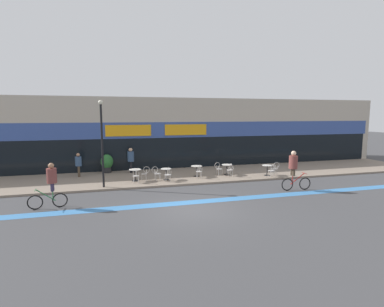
% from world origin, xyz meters
% --- Properties ---
extents(ground_plane, '(120.00, 120.00, 0.00)m').
position_xyz_m(ground_plane, '(0.00, 0.00, 0.00)').
color(ground_plane, '#424244').
extents(sidewalk_slab, '(40.00, 5.50, 0.12)m').
position_xyz_m(sidewalk_slab, '(0.00, 7.25, 0.06)').
color(sidewalk_slab, gray).
rests_on(sidewalk_slab, ground).
extents(storefront_facade, '(40.00, 4.06, 5.60)m').
position_xyz_m(storefront_facade, '(0.00, 11.96, 2.79)').
color(storefront_facade, '#B2A899').
rests_on(storefront_facade, ground).
extents(bike_lane_stripe, '(36.00, 0.70, 0.01)m').
position_xyz_m(bike_lane_stripe, '(0.00, 1.08, 0.00)').
color(bike_lane_stripe, '#3D7AB7').
rests_on(bike_lane_stripe, ground).
extents(bistro_table_0, '(0.77, 0.77, 0.75)m').
position_xyz_m(bistro_table_0, '(-2.11, 6.13, 0.66)').
color(bistro_table_0, black).
rests_on(bistro_table_0, sidewalk_slab).
extents(bistro_table_1, '(0.68, 0.68, 0.73)m').
position_xyz_m(bistro_table_1, '(-0.16, 5.95, 0.64)').
color(bistro_table_1, black).
rests_on(bistro_table_1, sidewalk_slab).
extents(bistro_table_2, '(0.75, 0.75, 0.72)m').
position_xyz_m(bistro_table_2, '(2.04, 6.45, 0.64)').
color(bistro_table_2, black).
rests_on(bistro_table_2, sidewalk_slab).
extents(bistro_table_3, '(0.72, 0.72, 0.72)m').
position_xyz_m(bistro_table_3, '(4.23, 6.43, 0.64)').
color(bistro_table_3, black).
rests_on(bistro_table_3, sidewalk_slab).
extents(bistro_table_4, '(0.71, 0.71, 0.72)m').
position_xyz_m(bistro_table_4, '(6.81, 5.43, 0.64)').
color(bistro_table_4, black).
rests_on(bistro_table_4, sidewalk_slab).
extents(cafe_chair_0_near, '(0.41, 0.58, 0.90)m').
position_xyz_m(cafe_chair_0_near, '(-2.11, 5.51, 0.64)').
color(cafe_chair_0_near, '#B7B2AD').
rests_on(cafe_chair_0_near, sidewalk_slab).
extents(cafe_chair_0_side, '(0.60, 0.45, 0.90)m').
position_xyz_m(cafe_chair_0_side, '(-1.48, 6.12, 0.64)').
color(cafe_chair_0_side, '#B7B2AD').
rests_on(cafe_chair_0_side, sidewalk_slab).
extents(cafe_chair_1_near, '(0.43, 0.59, 0.90)m').
position_xyz_m(cafe_chair_1_near, '(-0.15, 5.32, 0.64)').
color(cafe_chair_1_near, '#B7B2AD').
rests_on(cafe_chair_1_near, sidewalk_slab).
extents(cafe_chair_1_side, '(0.59, 0.42, 0.90)m').
position_xyz_m(cafe_chair_1_side, '(-0.79, 5.94, 0.64)').
color(cafe_chair_1_side, '#B7B2AD').
rests_on(cafe_chair_1_side, sidewalk_slab).
extents(cafe_chair_2_near, '(0.42, 0.58, 0.90)m').
position_xyz_m(cafe_chair_2_near, '(2.03, 5.83, 0.64)').
color(cafe_chair_2_near, '#B7B2AD').
rests_on(cafe_chair_2_near, sidewalk_slab).
extents(cafe_chair_3_near, '(0.41, 0.58, 0.90)m').
position_xyz_m(cafe_chair_3_near, '(4.24, 5.81, 0.64)').
color(cafe_chair_3_near, '#B7B2AD').
rests_on(cafe_chair_3_near, sidewalk_slab).
extents(cafe_chair_3_side, '(0.59, 0.44, 0.90)m').
position_xyz_m(cafe_chair_3_side, '(3.61, 6.43, 0.64)').
color(cafe_chair_3_side, '#B7B2AD').
rests_on(cafe_chair_3_side, sidewalk_slab).
extents(cafe_chair_4_near, '(0.42, 0.58, 0.90)m').
position_xyz_m(cafe_chair_4_near, '(6.81, 4.81, 0.64)').
color(cafe_chair_4_near, '#B7B2AD').
rests_on(cafe_chair_4_near, sidewalk_slab).
extents(cafe_chair_4_side, '(0.59, 0.44, 0.90)m').
position_xyz_m(cafe_chair_4_side, '(7.43, 5.42, 0.64)').
color(cafe_chair_4_side, '#B7B2AD').
rests_on(cafe_chair_4_side, sidewalk_slab).
extents(planter_pot, '(0.87, 0.87, 1.33)m').
position_xyz_m(planter_pot, '(-3.83, 9.45, 0.85)').
color(planter_pot, '#232326').
rests_on(planter_pot, sidewalk_slab).
extents(lamp_post, '(0.26, 0.26, 4.99)m').
position_xyz_m(lamp_post, '(-4.02, 5.00, 3.01)').
color(lamp_post, black).
rests_on(lamp_post, sidewalk_slab).
extents(cyclist_0, '(1.72, 0.54, 2.11)m').
position_xyz_m(cyclist_0, '(-6.28, 1.96, 1.23)').
color(cyclist_0, black).
rests_on(cyclist_0, ground).
extents(cyclist_1, '(1.82, 0.54, 2.28)m').
position_xyz_m(cyclist_1, '(6.41, 1.80, 1.34)').
color(cyclist_1, black).
rests_on(cyclist_1, ground).
extents(pedestrian_near_end, '(0.47, 0.47, 1.80)m').
position_xyz_m(pedestrian_near_end, '(-2.16, 9.02, 1.19)').
color(pedestrian_near_end, black).
rests_on(pedestrian_near_end, sidewalk_slab).
extents(pedestrian_far_end, '(0.48, 0.48, 1.61)m').
position_xyz_m(pedestrian_far_end, '(-5.67, 8.53, 1.08)').
color(pedestrian_far_end, '#4C3D2D').
rests_on(pedestrian_far_end, sidewalk_slab).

